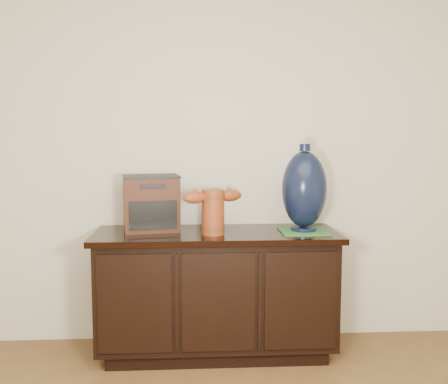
{
  "coord_description": "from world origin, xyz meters",
  "views": [
    {
      "loc": [
        -0.14,
        -0.87,
        1.33
      ],
      "look_at": [
        0.04,
        2.18,
        1.0
      ],
      "focal_mm": 42.0,
      "sensor_mm": 36.0,
      "label": 1
    }
  ],
  "objects": [
    {
      "name": "tv_radio",
      "position": [
        -0.39,
        2.31,
        0.92
      ],
      "size": [
        0.37,
        0.32,
        0.34
      ],
      "rotation": [
        0.0,
        0.0,
        0.16
      ],
      "color": "#3A1B0E",
      "rests_on": "sideboard"
    },
    {
      "name": "lamp_base",
      "position": [
        0.52,
        2.19,
        1.01
      ],
      "size": [
        0.27,
        0.27,
        0.52
      ],
      "rotation": [
        0.0,
        0.0,
        -0.01
      ],
      "color": "black",
      "rests_on": "green_mat"
    },
    {
      "name": "terracotta_vessel",
      "position": [
        -0.02,
        2.14,
        0.9
      ],
      "size": [
        0.36,
        0.21,
        0.26
      ],
      "rotation": [
        0.0,
        0.0,
        0.41
      ],
      "color": "#953E1B",
      "rests_on": "sideboard"
    },
    {
      "name": "sideboard",
      "position": [
        0.0,
        2.23,
        0.39
      ],
      "size": [
        1.46,
        0.56,
        0.75
      ],
      "color": "black",
      "rests_on": "ground"
    },
    {
      "name": "room",
      "position": [
        0.0,
        0.0,
        1.3
      ],
      "size": [
        5.0,
        5.0,
        5.0
      ],
      "color": "brown",
      "rests_on": "ground"
    },
    {
      "name": "green_mat",
      "position": [
        0.52,
        2.19,
        0.76
      ],
      "size": [
        0.28,
        0.28,
        0.01
      ],
      "primitive_type": "cube",
      "rotation": [
        0.0,
        0.0,
        -0.01
      ],
      "color": "#30692F",
      "rests_on": "sideboard"
    },
    {
      "name": "spray_can",
      "position": [
        -0.04,
        2.4,
        0.85
      ],
      "size": [
        0.06,
        0.06,
        0.19
      ],
      "color": "#51190D",
      "rests_on": "sideboard"
    }
  ]
}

